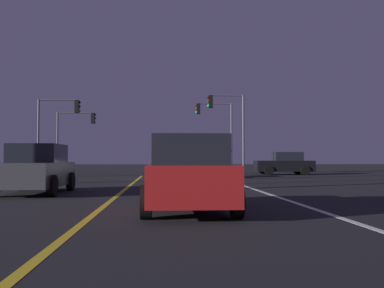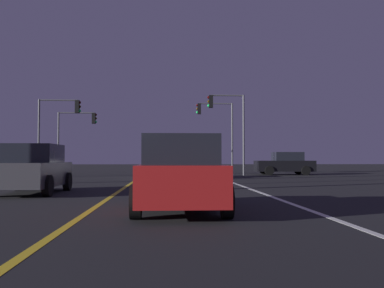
# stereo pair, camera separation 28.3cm
# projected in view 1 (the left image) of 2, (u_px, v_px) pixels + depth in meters

# --- Properties ---
(lane_edge_right) EXTENTS (0.16, 38.02, 0.01)m
(lane_edge_right) POSITION_uv_depth(u_px,v_px,m) (296.00, 203.00, 11.67)
(lane_edge_right) COLOR silver
(lane_edge_right) RESTS_ON ground
(lane_center_divider) EXTENTS (0.16, 38.02, 0.01)m
(lane_center_divider) POSITION_uv_depth(u_px,v_px,m) (107.00, 204.00, 11.33)
(lane_center_divider) COLOR gold
(lane_center_divider) RESTS_ON ground
(car_crossing_side) EXTENTS (4.30, 2.02, 1.70)m
(car_crossing_side) POSITION_uv_depth(u_px,v_px,m) (285.00, 164.00, 32.63)
(car_crossing_side) COLOR black
(car_crossing_side) RESTS_ON ground
(car_ahead_far) EXTENTS (2.02, 4.30, 1.70)m
(car_ahead_far) POSITION_uv_depth(u_px,v_px,m) (174.00, 165.00, 27.01)
(car_ahead_far) COLOR black
(car_ahead_far) RESTS_ON ground
(car_lead_same_lane) EXTENTS (2.02, 4.30, 1.70)m
(car_lead_same_lane) POSITION_uv_depth(u_px,v_px,m) (188.00, 175.00, 9.88)
(car_lead_same_lane) COLOR black
(car_lead_same_lane) RESTS_ON ground
(car_oncoming) EXTENTS (2.02, 4.30, 1.70)m
(car_oncoming) POSITION_uv_depth(u_px,v_px,m) (36.00, 169.00, 14.96)
(car_oncoming) COLOR black
(car_oncoming) RESTS_ON ground
(traffic_light_near_right) EXTENTS (2.70, 0.36, 5.83)m
(traffic_light_near_right) POSITION_uv_depth(u_px,v_px,m) (227.00, 116.00, 31.34)
(traffic_light_near_right) COLOR #4C4C51
(traffic_light_near_right) RESTS_ON ground
(traffic_light_near_left) EXTENTS (2.99, 0.36, 5.39)m
(traffic_light_near_left) POSITION_uv_depth(u_px,v_px,m) (59.00, 119.00, 30.54)
(traffic_light_near_left) COLOR #4C4C51
(traffic_light_near_left) RESTS_ON ground
(traffic_light_far_right) EXTENTS (3.14, 0.36, 5.94)m
(traffic_light_far_right) POSITION_uv_depth(u_px,v_px,m) (215.00, 121.00, 36.82)
(traffic_light_far_right) COLOR #4C4C51
(traffic_light_far_right) RESTS_ON ground
(traffic_light_far_left) EXTENTS (3.23, 0.36, 5.08)m
(traffic_light_far_left) POSITION_uv_depth(u_px,v_px,m) (76.00, 128.00, 36.03)
(traffic_light_far_left) COLOR #4C4C51
(traffic_light_far_left) RESTS_ON ground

